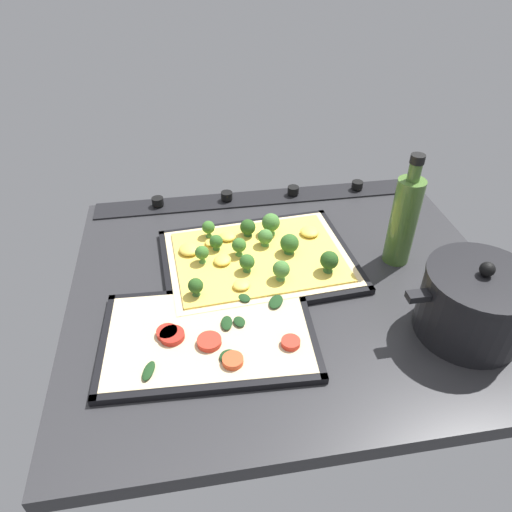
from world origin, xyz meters
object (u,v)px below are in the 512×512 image
at_px(baking_tray_front, 258,262).
at_px(oil_bottle, 404,219).
at_px(baking_tray_back, 209,337).
at_px(veggie_pizza_back, 209,335).
at_px(cooking_pot, 474,304).
at_px(broccoli_pizza, 258,255).

relative_size(baking_tray_front, oil_bottle, 1.72).
distance_m(baking_tray_front, baking_tray_back, 0.22).
bearing_deg(oil_bottle, veggie_pizza_back, 21.89).
xyz_separation_m(veggie_pizza_back, cooking_pot, (-0.44, 0.05, 0.05)).
bearing_deg(broccoli_pizza, cooking_pot, 142.87).
distance_m(baking_tray_back, veggie_pizza_back, 0.01).
bearing_deg(baking_tray_back, cooking_pot, 173.29).
bearing_deg(baking_tray_front, broccoli_pizza, -69.52).
distance_m(broccoli_pizza, cooking_pot, 0.41).
height_order(baking_tray_front, oil_bottle, oil_bottle).
distance_m(baking_tray_front, cooking_pot, 0.41).
xyz_separation_m(baking_tray_front, baking_tray_back, (0.12, 0.19, 0.00)).
distance_m(baking_tray_back, cooking_pot, 0.45).
relative_size(baking_tray_front, cooking_pot, 1.63).
height_order(veggie_pizza_back, cooking_pot, cooking_pot).
xyz_separation_m(baking_tray_back, oil_bottle, (-0.40, -0.16, 0.09)).
bearing_deg(broccoli_pizza, veggie_pizza_back, 59.32).
bearing_deg(oil_bottle, baking_tray_front, -6.59).
bearing_deg(cooking_pot, oil_bottle, -79.20).
relative_size(broccoli_pizza, baking_tray_back, 1.02).
relative_size(broccoli_pizza, veggie_pizza_back, 1.09).
xyz_separation_m(baking_tray_front, cooking_pot, (-0.32, 0.24, 0.06)).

